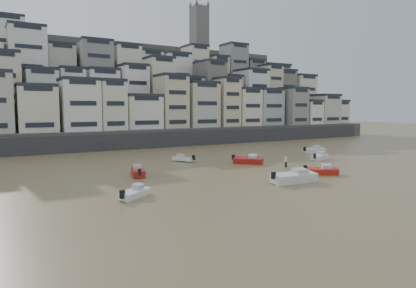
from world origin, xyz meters
TOP-DOWN VIEW (x-y plane):
  - ground at (0.00, 0.00)m, footprint 400.00×400.00m
  - harbor_wall at (10.00, 65.00)m, footprint 140.00×3.00m
  - hillside at (14.73, 104.84)m, footprint 141.04×66.00m
  - boat_g at (34.85, 38.47)m, footprint 5.40×1.98m
  - boat_h at (6.75, 41.38)m, footprint 3.28×4.46m
  - boat_b at (17.05, 20.56)m, footprint 4.77×3.91m
  - boat_e at (14.50, 33.57)m, footprint 4.84×5.05m
  - boat_j at (-9.24, 21.16)m, footprint 4.30×3.55m
  - boat_f at (-4.59, 32.75)m, footprint 2.97×5.41m
  - boat_d at (28.38, 31.12)m, footprint 5.18×3.26m
  - boat_a at (9.78, 18.37)m, footprint 6.60×2.63m
  - person_pink at (17.32, 27.83)m, footprint 0.44×0.44m

SIDE VIEW (x-z plane):
  - ground at x=0.00m, z-range 0.00..0.00m
  - boat_j at x=-9.24m, z-range 0.00..1.16m
  - boat_h at x=6.75m, z-range 0.00..1.18m
  - boat_b at x=17.05m, z-range 0.00..1.29m
  - boat_d at x=28.38m, z-range 0.00..1.34m
  - boat_f at x=-4.59m, z-range 0.00..1.40m
  - boat_e at x=14.50m, z-range 0.00..1.44m
  - boat_g at x=34.85m, z-range 0.00..1.45m
  - person_pink at x=17.32m, z-range 0.00..1.74m
  - boat_a at x=9.78m, z-range 0.00..1.76m
  - harbor_wall at x=10.00m, z-range 0.00..3.50m
  - hillside at x=14.73m, z-range -11.99..38.01m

